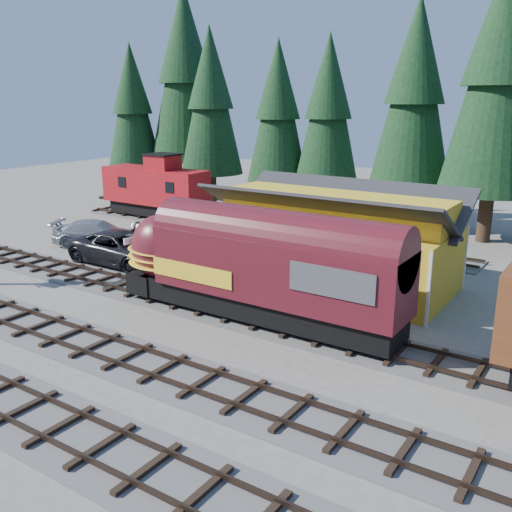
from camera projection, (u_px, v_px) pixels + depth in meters
The scene contains 9 objects.
ground at pixel (210, 356), 21.97m from camera, with size 120.00×120.00×0.00m, color #6B665B.
track_siding at pixel (508, 382), 19.83m from camera, with size 68.00×3.20×0.33m.
track_main_south at pixel (463, 474), 15.02m from camera, with size 68.00×3.20×0.33m.
track_spur at pixel (254, 232), 41.72m from camera, with size 32.00×3.20×0.33m.
depot at pixel (334, 230), 29.59m from camera, with size 12.80×7.00×5.30m.
locomotive at pixel (247, 270), 25.10m from camera, with size 14.20×2.82×3.86m.
caboose at pixel (156, 189), 46.22m from camera, with size 9.37×2.72×4.87m.
pickup_truck_a at pixel (123, 248), 33.79m from camera, with size 3.19×6.92×1.92m, color black.
pickup_truck_b at pixel (97, 233), 37.99m from camera, with size 2.40×5.90×1.71m, color #9B9DA2.
Camera 1 is at (12.61, -15.77, 9.64)m, focal length 40.00 mm.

